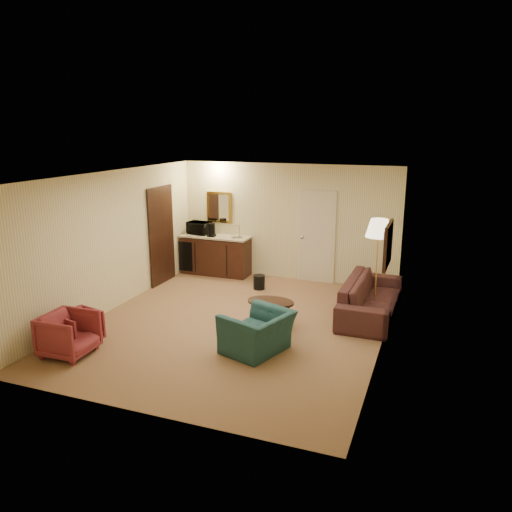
{
  "coord_description": "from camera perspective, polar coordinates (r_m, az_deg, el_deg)",
  "views": [
    {
      "loc": [
        3.2,
        -7.56,
        3.36
      ],
      "look_at": [
        0.19,
        0.5,
        1.14
      ],
      "focal_mm": 35.0,
      "sensor_mm": 36.0,
      "label": 1
    }
  ],
  "objects": [
    {
      "name": "sofa",
      "position": [
        9.38,
        13.08,
        -3.94
      ],
      "size": [
        0.71,
        2.33,
        0.91
      ],
      "primitive_type": "imported",
      "rotation": [
        0.0,
        0.0,
        1.56
      ],
      "color": "black",
      "rests_on": "ground"
    },
    {
      "name": "teal_armchair",
      "position": [
        7.68,
        0.14,
        -7.96
      ],
      "size": [
        0.91,
        1.13,
        0.85
      ],
      "primitive_type": "imported",
      "rotation": [
        0.0,
        0.0,
        -1.9
      ],
      "color": "#1C4247",
      "rests_on": "ground"
    },
    {
      "name": "rose_chair_near",
      "position": [
        8.12,
        -20.64,
        -8.16
      ],
      "size": [
        0.68,
        0.73,
        0.73
      ],
      "primitive_type": "imported",
      "rotation": [
        0.0,
        0.0,
        1.6
      ],
      "color": "#902F3D",
      "rests_on": "ground"
    },
    {
      "name": "wetbar_cabinet",
      "position": [
        11.73,
        -4.62,
        0.13
      ],
      "size": [
        1.64,
        0.58,
        0.92
      ],
      "primitive_type": "cube",
      "color": "#371811",
      "rests_on": "ground"
    },
    {
      "name": "coffee_maker",
      "position": [
        11.51,
        -5.11,
        2.99
      ],
      "size": [
        0.2,
        0.2,
        0.31
      ],
      "primitive_type": "cylinder",
      "rotation": [
        0.0,
        0.0,
        -0.21
      ],
      "color": "black",
      "rests_on": "wetbar_cabinet"
    },
    {
      "name": "room_walls",
      "position": [
        9.1,
        -1.09,
        4.09
      ],
      "size": [
        5.02,
        6.01,
        2.61
      ],
      "color": "#F5EDB7",
      "rests_on": "ground"
    },
    {
      "name": "coffee_table",
      "position": [
        8.69,
        1.68,
        -6.6
      ],
      "size": [
        0.94,
        0.76,
        0.47
      ],
      "primitive_type": "cube",
      "rotation": [
        0.0,
        0.0,
        -0.28
      ],
      "color": "black",
      "rests_on": "ground"
    },
    {
      "name": "waste_bin",
      "position": [
        10.67,
        0.36,
        -3.0
      ],
      "size": [
        0.29,
        0.29,
        0.31
      ],
      "primitive_type": "cylinder",
      "rotation": [
        0.0,
        0.0,
        0.21
      ],
      "color": "black",
      "rests_on": "ground"
    },
    {
      "name": "microwave",
      "position": [
        11.83,
        -6.54,
        3.37
      ],
      "size": [
        0.55,
        0.36,
        0.35
      ],
      "primitive_type": "imported",
      "rotation": [
        0.0,
        0.0,
        -0.14
      ],
      "color": "black",
      "rests_on": "wetbar_cabinet"
    },
    {
      "name": "rose_chair_far",
      "position": [
        8.49,
        -19.55,
        -7.54
      ],
      "size": [
        0.66,
        0.68,
        0.59
      ],
      "primitive_type": "imported",
      "rotation": [
        0.0,
        0.0,
        1.33
      ],
      "color": "#902F3D",
      "rests_on": "ground"
    },
    {
      "name": "ground",
      "position": [
        8.87,
        -2.3,
        -7.79
      ],
      "size": [
        6.0,
        6.0,
        0.0
      ],
      "primitive_type": "plane",
      "color": "#986F4D",
      "rests_on": "ground"
    },
    {
      "name": "floor_lamp",
      "position": [
        9.34,
        13.62,
        -1.22
      ],
      "size": [
        0.61,
        0.61,
        1.79
      ],
      "primitive_type": "cube",
      "rotation": [
        0.0,
        0.0,
        -0.37
      ],
      "color": "gold",
      "rests_on": "ground"
    }
  ]
}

